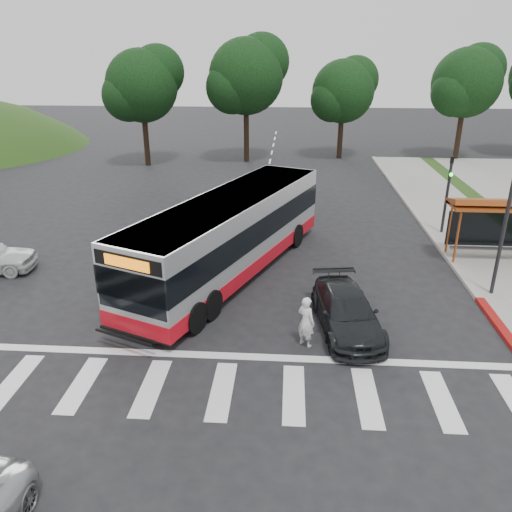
{
  "coord_description": "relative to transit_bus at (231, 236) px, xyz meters",
  "views": [
    {
      "loc": [
        1.74,
        -16.3,
        8.77
      ],
      "look_at": [
        0.54,
        1.0,
        1.6
      ],
      "focal_mm": 35.0,
      "sensor_mm": 36.0,
      "label": 1
    }
  ],
  "objects": [
    {
      "name": "ground",
      "position": [
        0.65,
        -2.99,
        -1.64
      ],
      "size": [
        140.0,
        140.0,
        0.0
      ],
      "primitive_type": "plane",
      "color": "black",
      "rests_on": "ground"
    },
    {
      "name": "sidewalk_east",
      "position": [
        11.65,
        5.01,
        -1.58
      ],
      "size": [
        4.0,
        40.0,
        0.12
      ],
      "primitive_type": "cube",
      "color": "gray",
      "rests_on": "ground"
    },
    {
      "name": "curb_east",
      "position": [
        9.65,
        5.01,
        -1.56
      ],
      "size": [
        0.3,
        40.0,
        0.15
      ],
      "primitive_type": "cube",
      "color": "#9E9991",
      "rests_on": "ground"
    },
    {
      "name": "curb_east_red",
      "position": [
        9.65,
        -4.99,
        -1.56
      ],
      "size": [
        0.32,
        6.0,
        0.15
      ],
      "primitive_type": "cube",
      "color": "maroon",
      "rests_on": "ground"
    },
    {
      "name": "crosswalk_ladder",
      "position": [
        0.65,
        -7.99,
        -1.63
      ],
      "size": [
        18.0,
        2.6,
        0.01
      ],
      "primitive_type": "cube",
      "color": "silver",
      "rests_on": "ground"
    },
    {
      "name": "bus_shelter",
      "position": [
        11.45,
        2.11,
        0.71
      ],
      "size": [
        4.2,
        1.6,
        2.86
      ],
      "color": "#A64B1B",
      "rests_on": "sidewalk_east"
    },
    {
      "name": "traffic_signal_ne_tall",
      "position": [
        10.25,
        -1.5,
        2.24
      ],
      "size": [
        0.18,
        0.37,
        6.5
      ],
      "color": "black",
      "rests_on": "ground"
    },
    {
      "name": "traffic_signal_ne_short",
      "position": [
        10.25,
        5.5,
        0.84
      ],
      "size": [
        0.18,
        0.37,
        4.0
      ],
      "color": "black",
      "rests_on": "ground"
    },
    {
      "name": "tree_ne_a",
      "position": [
        16.73,
        25.07,
        4.75
      ],
      "size": [
        6.16,
        5.74,
        9.3
      ],
      "color": "black",
      "rests_on": "parking_lot"
    },
    {
      "name": "tree_north_a",
      "position": [
        -1.27,
        23.07,
        5.29
      ],
      "size": [
        6.6,
        6.15,
        10.17
      ],
      "color": "black",
      "rests_on": "ground"
    },
    {
      "name": "tree_north_b",
      "position": [
        6.72,
        25.07,
        4.02
      ],
      "size": [
        5.72,
        5.33,
        8.43
      ],
      "color": "black",
      "rests_on": "ground"
    },
    {
      "name": "tree_north_c",
      "position": [
        -9.27,
        21.07,
        4.65
      ],
      "size": [
        6.16,
        5.74,
        9.3
      ],
      "color": "black",
      "rests_on": "ground"
    },
    {
      "name": "transit_bus",
      "position": [
        0.0,
        0.0,
        0.0
      ],
      "size": [
        7.38,
        12.76,
        3.27
      ],
      "primitive_type": null,
      "rotation": [
        0.0,
        0.0,
        -0.39
      ],
      "color": "#A7AAAC",
      "rests_on": "ground"
    },
    {
      "name": "pedestrian",
      "position": [
        3.01,
        -5.49,
        -0.78
      ],
      "size": [
        0.74,
        0.71,
        1.71
      ],
      "primitive_type": "imported",
      "rotation": [
        0.0,
        0.0,
        2.45
      ],
      "color": "silver",
      "rests_on": "ground"
    },
    {
      "name": "dark_sedan",
      "position": [
        4.41,
        -4.38,
        -0.98
      ],
      "size": [
        2.48,
        4.77,
        1.32
      ],
      "primitive_type": "imported",
      "rotation": [
        0.0,
        0.0,
        0.14
      ],
      "color": "black",
      "rests_on": "ground"
    }
  ]
}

